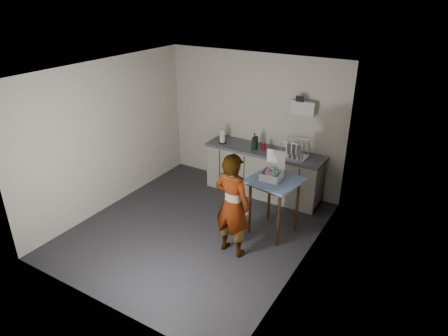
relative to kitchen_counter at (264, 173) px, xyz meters
The scene contains 15 objects.
ground 1.80m from the kitchen_counter, 103.24° to the right, with size 4.00×4.00×0.00m, color #242428.
wall_back 1.00m from the kitchen_counter, 144.05° to the left, with size 3.60×0.02×2.60m, color beige.
wall_right 2.36m from the kitchen_counter, 50.73° to the right, with size 0.02×4.00×2.60m, color beige.
wall_left 2.91m from the kitchen_counter, 142.18° to the right, with size 0.02×4.00×2.60m, color beige.
ceiling 2.78m from the kitchen_counter, 103.24° to the right, with size 3.60×4.00×0.01m, color silver.
kitchen_counter is the anchor object (origin of this frame).
wall_shelf 1.47m from the kitchen_counter, 20.15° to the left, with size 0.42×0.18×0.37m.
side_table 1.38m from the kitchen_counter, 57.42° to the right, with size 0.85×0.85×0.95m.
standing_man 1.98m from the kitchen_counter, 77.99° to the right, with size 0.59×0.38×1.60m, color #B2A593.
soap_bottle 0.67m from the kitchen_counter, 151.45° to the right, with size 0.12×0.12×0.32m, color black.
soda_can 0.55m from the kitchen_counter, 101.64° to the right, with size 0.07×0.07×0.13m, color red.
dark_bottle 0.62m from the kitchen_counter, behind, with size 0.06×0.06×0.22m, color black.
paper_towel 1.06m from the kitchen_counter, behind, with size 0.15×0.15×0.27m.
dish_rack 0.81m from the kitchen_counter, ahead, with size 0.45×0.34×0.31m.
bakery_box 1.43m from the kitchen_counter, 59.72° to the right, with size 0.32×0.33×0.43m.
Camera 1 is at (3.26, -4.54, 3.69)m, focal length 32.00 mm.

